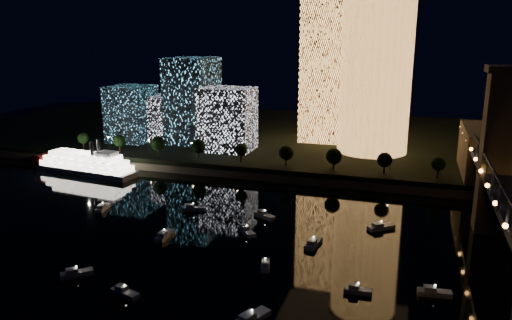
{
  "coord_description": "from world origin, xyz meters",
  "views": [
    {
      "loc": [
        39.41,
        -108.78,
        58.74
      ],
      "look_at": [
        -12.76,
        55.0,
        15.14
      ],
      "focal_mm": 35.0,
      "sensor_mm": 36.0,
      "label": 1
    }
  ],
  "objects": [
    {
      "name": "midrise_blocks",
      "position": [
        -71.0,
        117.18,
        21.57
      ],
      "size": [
        76.56,
        37.2,
        42.34
      ],
      "color": "white",
      "rests_on": "far_bank"
    },
    {
      "name": "seawall",
      "position": [
        0.0,
        82.0,
        1.5
      ],
      "size": [
        420.0,
        6.0,
        3.0
      ],
      "primitive_type": "cube",
      "color": "#6B5E4C",
      "rests_on": "ground"
    },
    {
      "name": "tower_rectangular",
      "position": [
        -4.71,
        145.2,
        40.45
      ],
      "size": [
        22.28,
        22.28,
        70.9
      ],
      "primitive_type": "cube",
      "color": "#FFA951",
      "rests_on": "far_bank"
    },
    {
      "name": "motorboats",
      "position": [
        -3.82,
        12.85,
        0.81
      ],
      "size": [
        113.0,
        69.02,
        2.78
      ],
      "color": "silver",
      "rests_on": "ground"
    },
    {
      "name": "far_bank",
      "position": [
        0.0,
        160.0,
        2.5
      ],
      "size": [
        420.0,
        160.0,
        5.0
      ],
      "primitive_type": "cube",
      "color": "black",
      "rests_on": "ground"
    },
    {
      "name": "street_lamps",
      "position": [
        -34.0,
        94.0,
        9.02
      ],
      "size": [
        132.7,
        0.7,
        5.65
      ],
      "color": "black",
      "rests_on": "far_bank"
    },
    {
      "name": "riverboat",
      "position": [
        -96.3,
        67.77,
        3.98
      ],
      "size": [
        52.38,
        16.6,
        15.52
      ],
      "color": "silver",
      "rests_on": "ground"
    },
    {
      "name": "ground",
      "position": [
        0.0,
        0.0,
        0.0
      ],
      "size": [
        520.0,
        520.0,
        0.0
      ],
      "primitive_type": "plane",
      "color": "black",
      "rests_on": "ground"
    },
    {
      "name": "esplanade_trees",
      "position": [
        -28.82,
        88.0,
        10.47
      ],
      "size": [
        165.41,
        6.59,
        8.8
      ],
      "color": "black",
      "rests_on": "far_bank"
    },
    {
      "name": "tower_cylindrical",
      "position": [
        21.72,
        126.0,
        42.26
      ],
      "size": [
        34.0,
        34.0,
        74.27
      ],
      "color": "#FFA951",
      "rests_on": "far_bank"
    }
  ]
}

